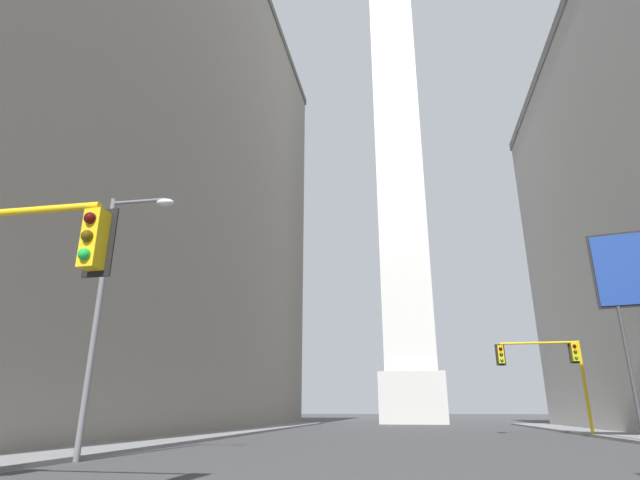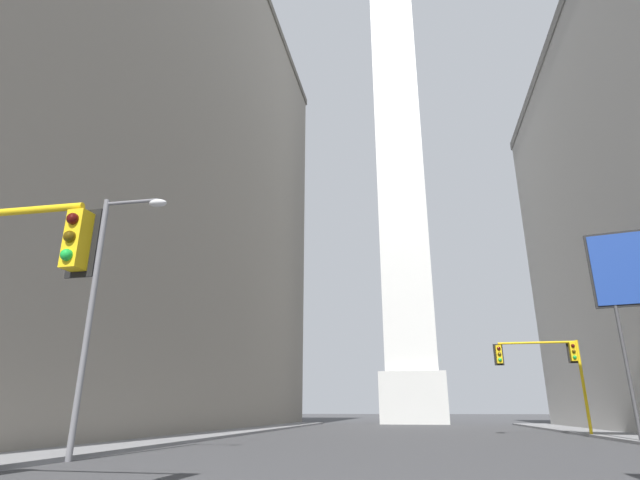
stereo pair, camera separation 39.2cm
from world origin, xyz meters
TOP-DOWN VIEW (x-y plane):
  - sidewalk_left at (-12.62, 21.88)m, footprint 5.00×72.94m
  - building_left at (-28.04, 32.01)m, footprint 29.90×59.38m
  - obelisk at (0.00, 60.78)m, footprint 7.41×7.41m
  - traffic_light_mid_right at (8.63, 33.05)m, footprint 5.12×0.50m
  - street_lamp at (-9.69, 14.42)m, footprint 2.42×0.36m

SIDE VIEW (x-z plane):
  - sidewalk_left at x=-12.62m, z-range 0.00..0.15m
  - traffic_light_mid_right at x=8.63m, z-range 1.46..7.02m
  - street_lamp at x=-9.69m, z-range 0.90..9.53m
  - building_left at x=-28.04m, z-range 0.01..45.25m
  - obelisk at x=0.00m, z-range -1.40..78.09m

